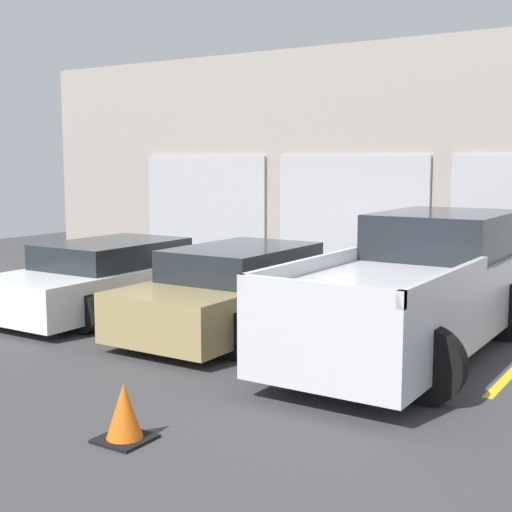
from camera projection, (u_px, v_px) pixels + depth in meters
The scene contains 10 objects.
ground_plane at pixel (285, 315), 12.00m from camera, with size 28.00×28.00×0.00m, color #3D3D3F.
shophouse_building at pixel (367, 170), 14.42m from camera, with size 17.05×0.68×4.89m.
pickup_truck at pixel (416, 289), 9.51m from camera, with size 2.49×5.20×1.83m.
sedan_white at pixel (110, 278), 12.21m from camera, with size 2.24×4.32×1.21m.
sedan_side at pixel (239, 291), 10.77m from camera, with size 2.21×4.21×1.29m.
parking_stripe_far_left at pixel (56, 303), 12.98m from camera, with size 0.12×2.20×0.01m, color gold.
parking_stripe_left at pixel (170, 320), 11.55m from camera, with size 0.12×2.20×0.01m, color gold.
parking_stripe_centre at pixel (316, 343), 10.11m from camera, with size 0.12×2.20×0.01m, color gold.
parking_stripe_right at pixel (511, 373), 8.67m from camera, with size 0.12×2.20×0.01m, color gold.
traffic_cone at pixel (124, 414), 6.56m from camera, with size 0.47×0.47×0.55m.
Camera 1 is at (5.94, -10.16, 2.56)m, focal length 50.00 mm.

